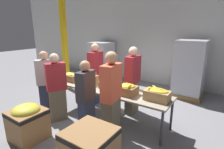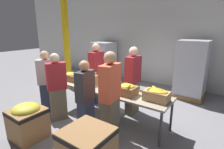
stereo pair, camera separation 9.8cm
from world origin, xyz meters
TOP-DOWN VIEW (x-y plane):
  - ground_plane at (0.00, 0.00)m, footprint 30.00×30.00m
  - wall_back at (0.00, 3.37)m, footprint 16.00×0.08m
  - sorting_table at (0.00, 0.00)m, footprint 2.96×0.75m
  - banana_box_0 at (-1.20, -0.06)m, footprint 0.43×0.28m
  - banana_box_1 at (-0.61, 0.03)m, footprint 0.42×0.27m
  - banana_box_2 at (0.03, 0.04)m, footprint 0.48×0.31m
  - banana_box_3 at (0.56, -0.07)m, footprint 0.38×0.36m
  - banana_box_4 at (1.19, -0.01)m, footprint 0.49×0.29m
  - volunteer_0 at (0.34, 0.58)m, footprint 0.23×0.46m
  - volunteer_1 at (-0.93, -0.73)m, footprint 0.39×0.48m
  - volunteer_2 at (-0.85, 0.58)m, footprint 0.26×0.48m
  - volunteer_3 at (-1.48, -0.62)m, footprint 0.45×0.46m
  - volunteer_4 at (0.52, -0.63)m, footprint 0.29×0.49m
  - volunteer_5 at (0.00, -0.76)m, footprint 0.27×0.44m
  - donation_bin_0 at (-0.82, -1.57)m, footprint 0.61×0.61m
  - support_pillar at (-2.51, 0.95)m, footprint 0.16×0.16m
  - pallet_stack_0 at (-2.30, 2.74)m, footprint 0.91×0.91m
  - pallet_stack_1 at (1.28, 2.58)m, footprint 0.92×0.92m

SIDE VIEW (x-z plane):
  - ground_plane at x=0.00m, z-range 0.00..0.00m
  - donation_bin_0 at x=-0.82m, z-range 0.02..0.75m
  - sorting_table at x=0.00m, z-range 0.33..1.09m
  - pallet_stack_0 at x=-2.30m, z-range -0.01..1.54m
  - volunteer_5 at x=0.00m, z-range 0.00..1.54m
  - volunteer_3 at x=-1.48m, z-range 0.00..1.60m
  - volunteer_1 at x=-0.93m, z-range 0.00..1.60m
  - volunteer_0 at x=0.34m, z-range -0.01..1.71m
  - volunteer_2 at x=-0.85m, z-range -0.01..1.73m
  - banana_box_2 at x=0.03m, z-range 0.75..0.98m
  - banana_box_0 at x=-1.20m, z-range 0.76..0.97m
  - volunteer_4 at x=0.52m, z-range -0.01..1.74m
  - banana_box_3 at x=0.56m, z-range 0.75..1.00m
  - pallet_stack_1 at x=1.28m, z-range -0.01..1.78m
  - banana_box_4 at x=1.19m, z-range 0.75..1.02m
  - banana_box_1 at x=-0.61m, z-range 0.75..1.05m
  - wall_back at x=0.00m, z-range 0.00..4.00m
  - support_pillar at x=-2.51m, z-range 0.00..4.00m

